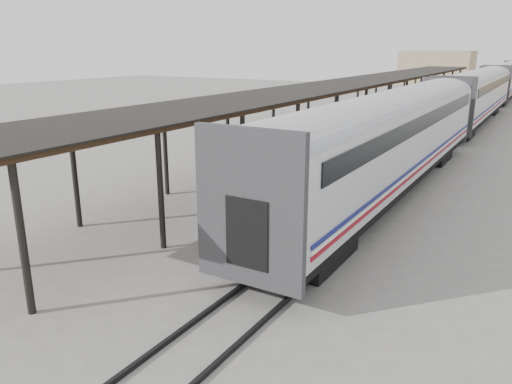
{
  "coord_description": "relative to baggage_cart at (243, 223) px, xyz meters",
  "views": [
    {
      "loc": [
        9.28,
        -13.77,
        6.44
      ],
      "look_at": [
        0.88,
        0.31,
        1.7
      ],
      "focal_mm": 35.0,
      "sensor_mm": 36.0,
      "label": 1
    }
  ],
  "objects": [
    {
      "name": "ground",
      "position": [
        -0.62,
        0.1,
        -0.65
      ],
      "size": [
        160.0,
        160.0,
        0.0
      ],
      "primitive_type": "plane",
      "color": "slate",
      "rests_on": "ground"
    },
    {
      "name": "porter",
      "position": [
        0.25,
        -0.65,
        1.06
      ],
      "size": [
        0.47,
        0.66,
        1.71
      ],
      "primitive_type": "imported",
      "rotation": [
        0.0,
        0.0,
        1.47
      ],
      "color": "navy",
      "rests_on": "baggage_cart"
    },
    {
      "name": "building_left",
      "position": [
        -10.62,
        82.1,
        2.35
      ],
      "size": [
        12.0,
        8.0,
        6.0
      ],
      "primitive_type": "cube",
      "color": "tan",
      "rests_on": "ground"
    },
    {
      "name": "pedestrian",
      "position": [
        -2.12,
        14.35,
        0.15
      ],
      "size": [
        1.01,
        0.72,
        1.6
      ],
      "primitive_type": "imported",
      "rotation": [
        0.0,
        0.0,
        2.74
      ],
      "color": "black",
      "rests_on": "ground"
    },
    {
      "name": "luggage_tug",
      "position": [
        -2.88,
        18.49,
        -0.09
      ],
      "size": [
        1.1,
        1.52,
        1.22
      ],
      "rotation": [
        0.0,
        0.0,
        0.2
      ],
      "color": "maroon",
      "rests_on": "ground"
    },
    {
      "name": "rails",
      "position": [
        2.58,
        34.1,
        -0.59
      ],
      "size": [
        1.54,
        150.0,
        0.12
      ],
      "color": "black",
      "rests_on": "ground"
    },
    {
      "name": "train",
      "position": [
        2.58,
        33.9,
        2.04
      ],
      "size": [
        3.45,
        76.01,
        4.01
      ],
      "color": "silver",
      "rests_on": "ground"
    },
    {
      "name": "canopy",
      "position": [
        -4.02,
        24.1,
        3.36
      ],
      "size": [
        4.9,
        64.3,
        4.15
      ],
      "color": "#422B19",
      "rests_on": "ground"
    },
    {
      "name": "suitcase_stack",
      "position": [
        -0.26,
        0.27,
        0.4
      ],
      "size": [
        1.25,
        1.37,
        0.46
      ],
      "rotation": [
        0.0,
        0.0,
        0.31
      ],
      "color": "#313133",
      "rests_on": "baggage_cart"
    },
    {
      "name": "baggage_cart",
      "position": [
        0.0,
        0.0,
        0.0
      ],
      "size": [
        1.92,
        2.67,
        0.86
      ],
      "rotation": [
        0.0,
        0.0,
        0.31
      ],
      "color": "brown",
      "rests_on": "ground"
    }
  ]
}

